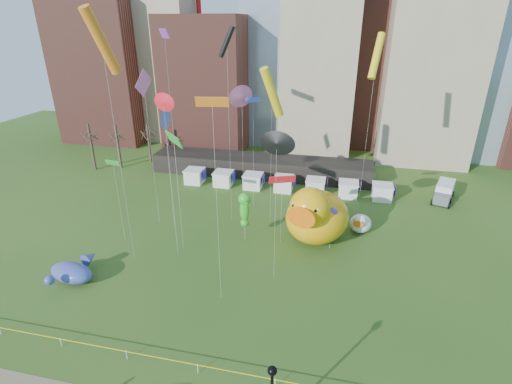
% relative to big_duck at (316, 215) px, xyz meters
% --- Properties ---
extents(ground, '(160.00, 160.00, 0.00)m').
position_rel_big_duck_xyz_m(ground, '(-7.06, -21.50, -3.60)').
color(ground, '#264A17').
rests_on(ground, ground).
extents(skyline, '(101.00, 23.00, 68.00)m').
position_rel_big_duck_xyz_m(skyline, '(-4.81, 39.56, 17.84)').
color(skyline, brown).
rests_on(skyline, ground).
extents(pavilion, '(38.00, 6.00, 3.20)m').
position_rel_big_duck_xyz_m(pavilion, '(-11.06, 20.50, -2.00)').
color(pavilion, black).
rests_on(pavilion, ground).
extents(vendor_tents, '(33.24, 2.80, 2.40)m').
position_rel_big_duck_xyz_m(vendor_tents, '(-6.04, 14.50, -2.50)').
color(vendor_tents, white).
rests_on(vendor_tents, ground).
extents(bare_trees, '(8.44, 6.44, 8.50)m').
position_rel_big_duck_xyz_m(bare_trees, '(-37.23, 19.04, 0.41)').
color(bare_trees, '#382B21').
rests_on(bare_trees, ground).
extents(caution_tape, '(50.00, 0.06, 0.90)m').
position_rel_big_duck_xyz_m(caution_tape, '(-7.06, -21.50, -2.92)').
color(caution_tape, white).
rests_on(caution_tape, ground).
extents(big_duck, '(9.64, 11.12, 7.85)m').
position_rel_big_duck_xyz_m(big_duck, '(0.00, 0.00, 0.00)').
color(big_duck, '#EEA80C').
rests_on(big_duck, ground).
extents(small_duck, '(3.31, 3.97, 2.85)m').
position_rel_big_duck_xyz_m(small_duck, '(5.50, 3.53, -2.30)').
color(small_duck, white).
rests_on(small_duck, ground).
extents(seahorse_green, '(1.92, 2.17, 6.30)m').
position_rel_big_duck_xyz_m(seahorse_green, '(-8.41, -1.46, 0.83)').
color(seahorse_green, silver).
rests_on(seahorse_green, ground).
extents(seahorse_purple, '(1.68, 1.86, 5.43)m').
position_rel_big_duck_xyz_m(seahorse_purple, '(1.95, -1.25, 0.26)').
color(seahorse_purple, silver).
rests_on(seahorse_purple, ground).
extents(whale_inflatable, '(5.41, 6.48, 2.22)m').
position_rel_big_duck_xyz_m(whale_inflatable, '(-23.87, -13.26, -2.59)').
color(whale_inflatable, '#573899').
rests_on(whale_inflatable, ground).
extents(box_truck, '(4.04, 6.46, 2.58)m').
position_rel_big_duck_xyz_m(box_truck, '(18.09, 16.53, -2.28)').
color(box_truck, white).
rests_on(box_truck, ground).
extents(kite_0, '(1.77, 0.86, 18.47)m').
position_rel_big_duck_xyz_m(kite_0, '(-15.05, -6.65, 13.91)').
color(kite_0, silver).
rests_on(kite_0, ground).
extents(kite_1, '(1.73, 2.62, 17.26)m').
position_rel_big_duck_xyz_m(kite_1, '(-10.88, 7.55, 12.23)').
color(kite_1, silver).
rests_on(kite_1, ground).
extents(kite_2, '(2.10, 0.84, 24.40)m').
position_rel_big_duck_xyz_m(kite_2, '(-11.35, 2.96, 19.00)').
color(kite_2, silver).
rests_on(kite_2, ground).
extents(kite_3, '(1.93, 0.56, 10.38)m').
position_rel_big_duck_xyz_m(kite_3, '(-22.90, -4.79, 6.39)').
color(kite_3, silver).
rests_on(kite_3, ground).
extents(kite_4, '(3.05, 3.55, 20.10)m').
position_rel_big_duck_xyz_m(kite_4, '(-6.34, 4.39, 13.39)').
color(kite_4, silver).
rests_on(kite_4, ground).
extents(kite_5, '(0.76, 2.70, 15.98)m').
position_rel_big_duck_xyz_m(kite_5, '(-17.93, -0.94, 11.02)').
color(kite_5, silver).
rests_on(kite_5, ground).
extents(kite_6, '(1.99, 3.71, 26.14)m').
position_rel_big_duck_xyz_m(kite_6, '(-19.79, -8.16, 19.50)').
color(kite_6, silver).
rests_on(kite_6, ground).
extents(kite_7, '(2.73, 3.27, 23.92)m').
position_rel_big_duck_xyz_m(kite_7, '(-21.00, 7.61, 19.61)').
color(kite_7, silver).
rests_on(kite_7, ground).
extents(kite_8, '(3.02, 1.54, 8.76)m').
position_rel_big_duck_xyz_m(kite_8, '(-3.99, -1.17, 4.66)').
color(kite_8, silver).
rests_on(kite_8, ground).
extents(kite_9, '(0.58, 3.12, 19.82)m').
position_rel_big_duck_xyz_m(kite_9, '(-20.70, 0.29, 14.36)').
color(kite_9, silver).
rests_on(kite_9, ground).
extents(kite_10, '(2.29, 0.68, 15.77)m').
position_rel_big_duck_xyz_m(kite_10, '(-3.54, -8.21, 11.01)').
color(kite_10, silver).
rests_on(kite_10, ground).
extents(kite_11, '(3.02, 3.11, 14.02)m').
position_rel_big_duck_xyz_m(kite_11, '(-15.03, -5.11, 9.79)').
color(kite_11, silver).
rests_on(kite_11, ground).
extents(kite_12, '(1.84, 3.19, 23.67)m').
position_rel_big_duck_xyz_m(kite_12, '(5.33, 7.86, 17.44)').
color(kite_12, silver).
rests_on(kite_12, ground).
extents(kite_13, '(1.95, 1.31, 15.70)m').
position_rel_big_duck_xyz_m(kite_13, '(-9.51, 8.09, 11.58)').
color(kite_13, silver).
rests_on(kite_13, ground).
extents(kite_14, '(2.67, 0.82, 19.41)m').
position_rel_big_duck_xyz_m(kite_14, '(-7.99, -12.64, 15.23)').
color(kite_14, silver).
rests_on(kite_14, ground).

